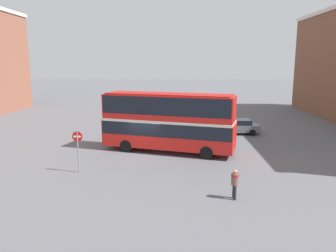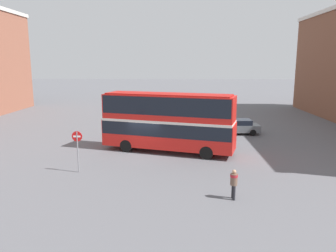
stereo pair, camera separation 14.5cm
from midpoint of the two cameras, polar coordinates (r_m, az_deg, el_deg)
The scene contains 5 objects.
ground_plane at distance 26.05m, azimuth -4.13°, elevation -4.75°, with size 240.00×240.00×0.00m, color #5B5B60.
double_decker_bus at distance 25.82m, azimuth 0.16°, elevation 1.24°, with size 10.77×5.31×4.69m.
pedestrian_foreground at distance 17.58m, azimuth 11.63°, elevation -9.40°, with size 0.43×0.43×1.61m.
parked_car_kerb_near at distance 33.57m, azimuth 12.27°, elevation -0.10°, with size 4.27×2.08×1.47m.
no_entry_sign at distance 21.86m, azimuth -15.32°, elevation -3.15°, with size 0.67×0.08×2.74m.
Camera 2 is at (2.84, -24.93, 7.03)m, focal length 35.00 mm.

